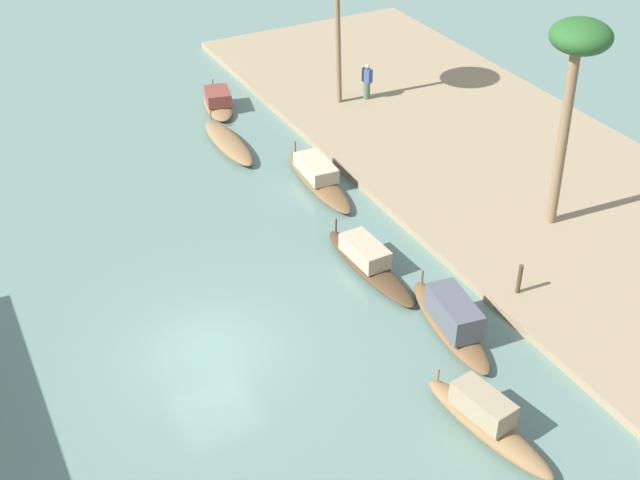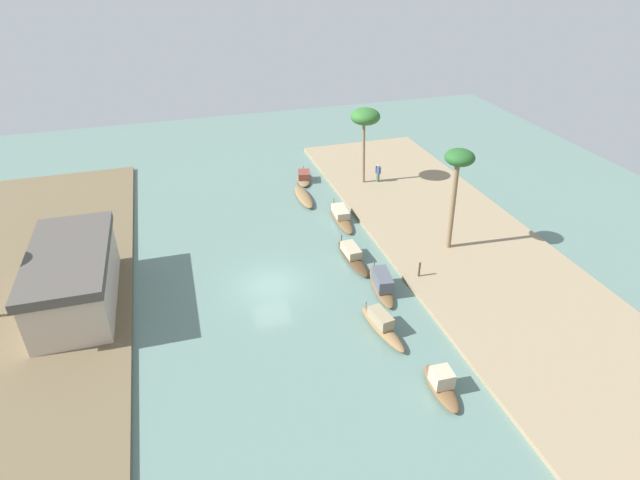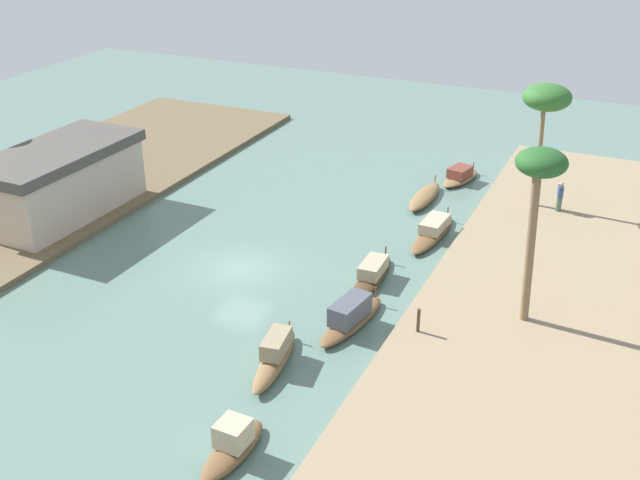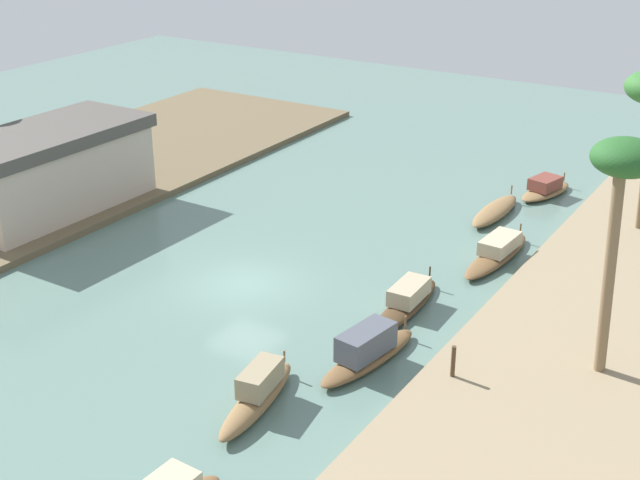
% 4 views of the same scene
% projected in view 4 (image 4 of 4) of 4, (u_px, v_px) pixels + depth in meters
% --- Properties ---
extents(river_water, '(75.15, 75.15, 0.00)m').
position_uv_depth(river_water, '(245.00, 284.00, 33.69)').
color(river_water, slate).
rests_on(river_water, ground).
extents(riverbank_left, '(45.83, 12.00, 0.30)m').
position_uv_depth(riverbank_left, '(636.00, 393.00, 26.53)').
color(riverbank_left, '#937F60').
rests_on(riverbank_left, ground).
extents(sampan_open_hull, '(3.81, 2.07, 0.94)m').
position_uv_depth(sampan_open_hull, '(545.00, 189.00, 42.41)').
color(sampan_open_hull, brown).
rests_on(sampan_open_hull, river_water).
extents(sampan_downstream_large, '(4.52, 1.13, 0.88)m').
position_uv_depth(sampan_downstream_large, '(495.00, 211.00, 40.03)').
color(sampan_downstream_large, brown).
rests_on(sampan_downstream_large, river_water).
extents(sampan_with_tall_canopy, '(4.73, 1.75, 1.30)m').
position_uv_depth(sampan_with_tall_canopy, '(367.00, 350.00, 28.16)').
color(sampan_with_tall_canopy, brown).
rests_on(sampan_with_tall_canopy, river_water).
extents(sampan_upstream_small, '(4.49, 1.57, 1.24)m').
position_uv_depth(sampan_upstream_small, '(258.00, 393.00, 25.98)').
color(sampan_upstream_small, brown).
rests_on(sampan_upstream_small, river_water).
extents(sampan_midstream, '(5.31, 1.43, 0.97)m').
position_uv_depth(sampan_midstream, '(498.00, 252.00, 35.57)').
color(sampan_midstream, brown).
rests_on(sampan_midstream, river_water).
extents(sampan_with_red_awning, '(5.02, 1.22, 0.98)m').
position_uv_depth(sampan_with_red_awning, '(406.00, 301.00, 31.59)').
color(sampan_with_red_awning, '#47331E').
rests_on(sampan_with_red_awning, river_water).
extents(mooring_post, '(0.14, 0.14, 1.05)m').
position_uv_depth(mooring_post, '(453.00, 361.00, 26.94)').
color(mooring_post, '#4C3823').
rests_on(mooring_post, riverbank_left).
extents(palm_tree_left_near, '(2.01, 2.01, 7.48)m').
position_uv_depth(palm_tree_left_near, '(623.00, 177.00, 25.03)').
color(palm_tree_left_near, '#7F6647').
rests_on(palm_tree_left_near, riverbank_left).
extents(riverside_building, '(9.53, 4.69, 3.70)m').
position_uv_depth(riverside_building, '(49.00, 169.00, 39.44)').
color(riverside_building, '#C6B29E').
rests_on(riverside_building, riverbank_right).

